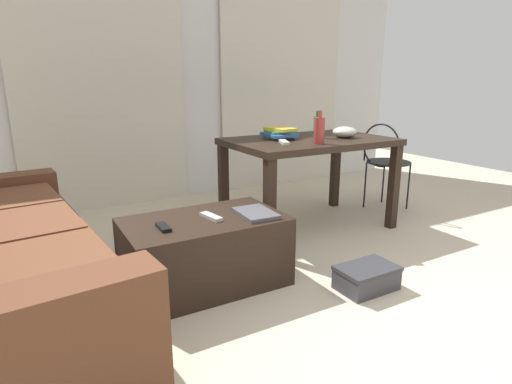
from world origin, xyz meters
name	(u,v)px	position (x,y,z in m)	size (l,w,h in m)	color
ground_plane	(316,256)	(0.00, 1.29, 0.00)	(8.09, 8.09, 0.00)	beige
wall_back	(199,69)	(0.00, 3.37, 1.33)	(5.22, 0.10, 2.66)	silver
curtains	(202,84)	(0.00, 3.29, 1.17)	(3.57, 0.03, 2.35)	beige
coffee_table	(205,252)	(-0.85, 1.29, 0.21)	(0.94, 0.56, 0.42)	black
craft_table	(309,151)	(0.32, 1.83, 0.65)	(1.31, 0.84, 0.75)	black
wire_chair	(385,156)	(1.23, 1.87, 0.52)	(0.41, 0.43, 0.83)	black
bottle_near	(317,126)	(0.40, 1.84, 0.85)	(0.06, 0.06, 0.22)	#195B2D
bottle_far	(319,130)	(0.21, 1.57, 0.85)	(0.08, 0.08, 0.24)	#99332D
bowl	(345,132)	(0.61, 1.75, 0.80)	(0.20, 0.20, 0.09)	beige
book_stack	(280,133)	(0.11, 1.96, 0.80)	(0.26, 0.31, 0.09)	#2D7F56
tv_remote_on_table	(284,142)	(-0.01, 1.70, 0.76)	(0.05, 0.19, 0.02)	#B7B7B2
scissors	(352,133)	(0.85, 1.91, 0.76)	(0.11, 0.08, 0.00)	#9EA0A5
tv_remote_primary	(211,217)	(-0.81, 1.27, 0.43)	(0.05, 0.17, 0.02)	#B7B7B2
tv_remote_secondary	(163,227)	(-1.11, 1.24, 0.43)	(0.05, 0.14, 0.02)	black
magazine	(256,213)	(-0.55, 1.20, 0.43)	(0.20, 0.28, 0.02)	#4C4C51
shoebox	(367,278)	(-0.04, 0.76, 0.07)	(0.35, 0.23, 0.14)	#38383D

